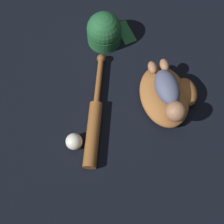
% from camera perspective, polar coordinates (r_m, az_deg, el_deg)
% --- Properties ---
extents(ground_plane, '(6.00, 6.00, 0.00)m').
position_cam_1_polar(ground_plane, '(1.58, 10.58, 3.47)').
color(ground_plane, black).
extents(baseball_glove, '(0.37, 0.32, 0.09)m').
position_cam_1_polar(baseball_glove, '(1.52, 10.16, 3.05)').
color(baseball_glove, '#935B2D').
rests_on(baseball_glove, ground).
extents(baby_figure, '(0.34, 0.16, 0.09)m').
position_cam_1_polar(baby_figure, '(1.43, 10.34, 3.56)').
color(baby_figure, '#4C516B').
rests_on(baby_figure, baseball_glove).
extents(baseball_bat, '(0.59, 0.10, 0.06)m').
position_cam_1_polar(baseball_bat, '(1.46, -3.26, -1.78)').
color(baseball_bat, brown).
rests_on(baseball_bat, ground).
extents(baseball, '(0.08, 0.08, 0.08)m').
position_cam_1_polar(baseball, '(1.43, -6.96, -5.38)').
color(baseball, silver).
rests_on(baseball, ground).
extents(baseball_cap, '(0.22, 0.26, 0.18)m').
position_cam_1_polar(baseball_cap, '(1.67, -1.41, 14.57)').
color(baseball_cap, '#1E562D').
rests_on(baseball_cap, ground).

